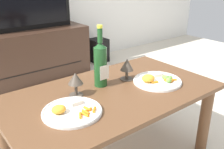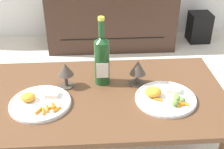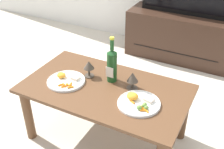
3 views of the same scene
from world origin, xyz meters
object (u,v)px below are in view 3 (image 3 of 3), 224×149
(dinner_plate_left, at_px, (66,80))
(dinner_plate_right, at_px, (139,102))
(tv_stand, at_px, (180,36))
(goblet_right, at_px, (133,78))
(dining_table, at_px, (105,97))
(goblet_left, at_px, (89,66))
(wine_bottle, at_px, (112,64))

(dinner_plate_left, distance_m, dinner_plate_right, 0.58)
(tv_stand, relative_size, goblet_right, 9.07)
(dinner_plate_left, relative_size, dinner_plate_right, 0.99)
(dining_table, relative_size, dinner_plate_right, 4.16)
(goblet_left, height_order, dinner_plate_right, goblet_left)
(dining_table, bearing_deg, dinner_plate_left, -167.06)
(goblet_right, relative_size, dinner_plate_right, 0.46)
(wine_bottle, height_order, goblet_right, wine_bottle)
(wine_bottle, bearing_deg, dinner_plate_right, -30.79)
(dining_table, relative_size, goblet_right, 8.96)
(tv_stand, relative_size, goblet_left, 9.28)
(goblet_right, xyz_separation_m, dinner_plate_right, (0.11, -0.15, -0.07))
(tv_stand, xyz_separation_m, wine_bottle, (-0.14, -1.46, 0.35))
(dining_table, xyz_separation_m, wine_bottle, (-0.00, 0.10, 0.23))
(goblet_left, xyz_separation_m, dinner_plate_right, (0.47, -0.15, -0.08))
(goblet_left, distance_m, goblet_right, 0.36)
(dining_table, relative_size, wine_bottle, 3.39)
(tv_stand, relative_size, dinner_plate_right, 4.22)
(goblet_right, distance_m, dinner_plate_right, 0.20)
(goblet_right, bearing_deg, dinner_plate_left, -162.79)
(dinner_plate_left, xyz_separation_m, dinner_plate_right, (0.58, -0.00, 0.00))
(tv_stand, distance_m, wine_bottle, 1.51)
(goblet_right, relative_size, dinner_plate_left, 0.47)
(dinner_plate_right, bearing_deg, dining_table, 166.68)
(dining_table, bearing_deg, wine_bottle, 91.25)
(dinner_plate_left, bearing_deg, goblet_right, 17.21)
(tv_stand, bearing_deg, wine_bottle, -95.35)
(wine_bottle, relative_size, goblet_right, 2.64)
(wine_bottle, height_order, goblet_left, wine_bottle)
(goblet_left, height_order, dinner_plate_left, goblet_left)
(dining_table, height_order, wine_bottle, wine_bottle)
(dining_table, relative_size, goblet_left, 9.16)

